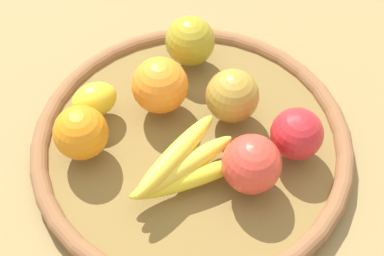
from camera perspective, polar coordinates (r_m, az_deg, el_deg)
The scene contains 10 objects.
ground_plane at distance 0.82m, azimuth 0.00°, elevation -2.27°, with size 2.40×2.40×0.00m, color olive.
basket at distance 0.81m, azimuth 0.00°, elevation -1.60°, with size 0.46×0.46×0.03m.
lemon_0 at distance 0.82m, azimuth -9.90°, elevation 2.83°, with size 0.07×0.05×0.05m, color yellow.
banana_bunch at distance 0.73m, azimuth -1.00°, elevation -3.96°, with size 0.10×0.16×0.05m.
orange_0 at distance 0.77m, azimuth -11.24°, elevation -0.47°, with size 0.07×0.07×0.07m, color orange.
orange_1 at distance 0.80m, azimuth -3.22°, elevation 4.40°, with size 0.08×0.08×0.08m, color orange.
apple_2 at distance 0.79m, azimuth 4.14°, elevation 3.27°, with size 0.08×0.08×0.08m, color #AD8832.
apple_0 at distance 0.87m, azimuth -0.20°, elevation 8.85°, with size 0.08×0.08×0.08m, color #A39323.
apple_1 at distance 0.77m, azimuth 10.61°, elevation -0.59°, with size 0.07×0.07×0.07m, color red.
apple_3 at distance 0.72m, azimuth 6.08°, elevation -3.66°, with size 0.08×0.08×0.08m, color #D84032.
Camera 1 is at (0.37, -0.28, 0.68)m, focal length 52.44 mm.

